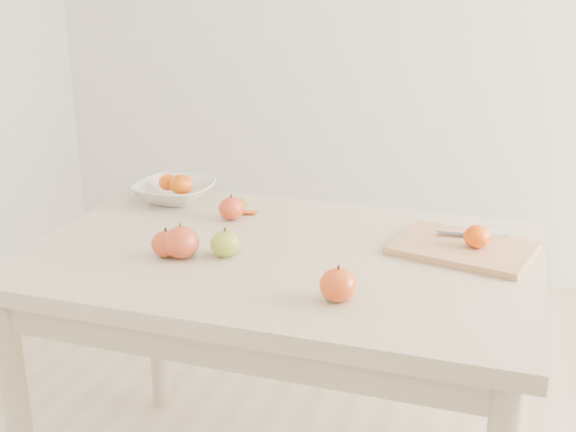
% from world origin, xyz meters
% --- Properties ---
extents(table, '(1.20, 0.80, 0.75)m').
position_xyz_m(table, '(0.00, 0.00, 0.65)').
color(table, beige).
rests_on(table, ground).
extents(cutting_board, '(0.36, 0.29, 0.02)m').
position_xyz_m(cutting_board, '(0.41, 0.13, 0.76)').
color(cutting_board, tan).
rests_on(cutting_board, table).
extents(board_tangerine, '(0.06, 0.06, 0.05)m').
position_xyz_m(board_tangerine, '(0.44, 0.12, 0.80)').
color(board_tangerine, '#CE5607').
rests_on(board_tangerine, cutting_board).
extents(fruit_bowl, '(0.22, 0.22, 0.05)m').
position_xyz_m(fruit_bowl, '(-0.42, 0.27, 0.78)').
color(fruit_bowl, silver).
rests_on(fruit_bowl, table).
extents(bowl_tangerine_near, '(0.06, 0.06, 0.05)m').
position_xyz_m(bowl_tangerine_near, '(-0.44, 0.28, 0.80)').
color(bowl_tangerine_near, '#D85107').
rests_on(bowl_tangerine_near, fruit_bowl).
extents(bowl_tangerine_far, '(0.07, 0.07, 0.06)m').
position_xyz_m(bowl_tangerine_far, '(-0.39, 0.26, 0.81)').
color(bowl_tangerine_far, '#D25D07').
rests_on(bowl_tangerine_far, fruit_bowl).
extents(orange_peel_a, '(0.07, 0.07, 0.01)m').
position_xyz_m(orange_peel_a, '(-0.23, 0.28, 0.75)').
color(orange_peel_a, orange).
rests_on(orange_peel_a, table).
extents(orange_peel_b, '(0.05, 0.04, 0.01)m').
position_xyz_m(orange_peel_b, '(-0.17, 0.23, 0.75)').
color(orange_peel_b, '#C44F0D').
rests_on(orange_peel_b, table).
extents(paring_knife, '(0.17, 0.05, 0.01)m').
position_xyz_m(paring_knife, '(0.46, 0.20, 0.78)').
color(paring_knife, white).
rests_on(paring_knife, cutting_board).
extents(apple_green, '(0.07, 0.07, 0.06)m').
position_xyz_m(apple_green, '(-0.11, -0.08, 0.78)').
color(apple_green, '#6C9F1C').
rests_on(apple_green, table).
extents(apple_red_e, '(0.08, 0.08, 0.07)m').
position_xyz_m(apple_red_e, '(0.20, -0.23, 0.78)').
color(apple_red_e, '#A21913').
rests_on(apple_red_e, table).
extents(apple_red_b, '(0.08, 0.08, 0.08)m').
position_xyz_m(apple_red_b, '(-0.21, -0.12, 0.79)').
color(apple_red_b, maroon).
rests_on(apple_red_b, table).
extents(apple_red_c, '(0.07, 0.07, 0.06)m').
position_xyz_m(apple_red_c, '(-0.24, -0.12, 0.78)').
color(apple_red_c, maroon).
rests_on(apple_red_c, table).
extents(apple_red_a, '(0.07, 0.07, 0.06)m').
position_xyz_m(apple_red_a, '(-0.20, 0.17, 0.78)').
color(apple_red_a, '#A70915').
rests_on(apple_red_a, table).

